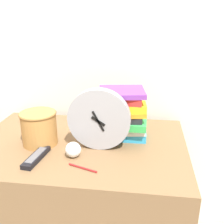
{
  "coord_description": "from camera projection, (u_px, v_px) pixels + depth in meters",
  "views": [
    {
      "loc": [
        0.3,
        -0.75,
        1.32
      ],
      "look_at": [
        0.15,
        0.37,
        0.89
      ],
      "focal_mm": 42.0,
      "sensor_mm": 36.0,
      "label": 1
    }
  ],
  "objects": [
    {
      "name": "book_stack",
      "position": [
        124.0,
        114.0,
        1.26
      ],
      "size": [
        0.24,
        0.21,
        0.25
      ],
      "color": "#2D9ED1",
      "rests_on": "desk"
    },
    {
      "name": "desk",
      "position": [
        82.0,
        205.0,
        1.38
      ],
      "size": [
        1.01,
        0.68,
        0.74
      ],
      "color": "brown",
      "rests_on": "ground_plane"
    },
    {
      "name": "desk_clock",
      "position": [
        99.0,
        119.0,
        1.15
      ],
      "size": [
        0.28,
        0.05,
        0.28
      ],
      "color": "#99999E",
      "rests_on": "desk"
    },
    {
      "name": "basket",
      "position": [
        39.0,
        127.0,
        1.21
      ],
      "size": [
        0.17,
        0.17,
        0.16
      ],
      "color": "#B27A3D",
      "rests_on": "desk"
    },
    {
      "name": "tv_remote",
      "position": [
        36.0,
        157.0,
        1.1
      ],
      "size": [
        0.06,
        0.18,
        0.02
      ],
      "color": "black",
      "rests_on": "desk"
    },
    {
      "name": "crumpled_paper_ball",
      "position": [
        73.0,
        150.0,
        1.12
      ],
      "size": [
        0.07,
        0.07,
        0.07
      ],
      "color": "white",
      "rests_on": "desk"
    },
    {
      "name": "pen",
      "position": [
        83.0,
        168.0,
        1.04
      ],
      "size": [
        0.12,
        0.05,
        0.01
      ],
      "color": "#B21E1E",
      "rests_on": "desk"
    },
    {
      "name": "wall_back",
      "position": [
        94.0,
        35.0,
        1.46
      ],
      "size": [
        6.0,
        0.04,
        2.4
      ],
      "color": "silver",
      "rests_on": "ground_plane"
    }
  ]
}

